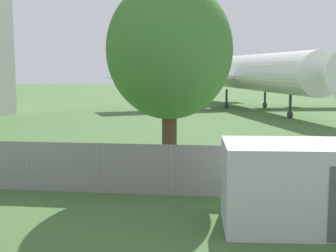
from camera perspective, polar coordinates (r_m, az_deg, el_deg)
name	(u,v)px	position (r m, az deg, el deg)	size (l,w,h in m)	color
perimeter_fence	(171,170)	(15.85, 0.39, -5.40)	(56.07, 0.07, 1.74)	gray
airplane	(250,73)	(50.65, 9.95, 6.41)	(28.98, 36.03, 11.25)	white
portable_cabin	(306,185)	(13.22, 16.49, -6.96)	(4.59, 2.85, 2.31)	silver
tree_left_of_cabin	(169,51)	(17.63, 0.18, 9.18)	(4.72, 4.72, 7.57)	#4C3823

